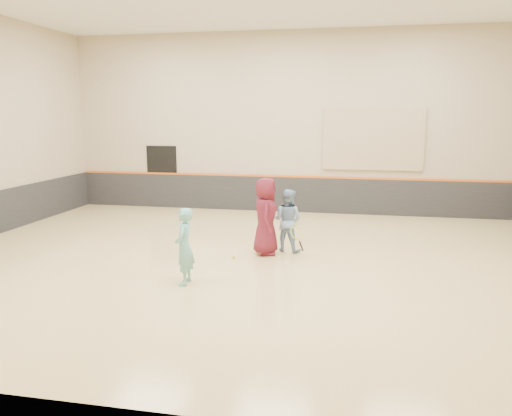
% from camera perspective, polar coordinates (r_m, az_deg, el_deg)
% --- Properties ---
extents(room, '(15.04, 12.04, 6.22)m').
position_cam_1_polar(room, '(11.25, -0.56, -2.05)').
color(room, tan).
rests_on(room, ground).
extents(wainscot_back, '(14.90, 0.04, 1.20)m').
position_cam_1_polar(wainscot_back, '(17.08, 3.54, 1.56)').
color(wainscot_back, '#232326').
rests_on(wainscot_back, floor).
extents(accent_stripe, '(14.90, 0.03, 0.06)m').
position_cam_1_polar(accent_stripe, '(16.98, 3.56, 3.62)').
color(accent_stripe, '#D85914').
rests_on(accent_stripe, wall_back).
extents(acoustic_panel, '(3.20, 0.08, 2.00)m').
position_cam_1_polar(acoustic_panel, '(16.72, 13.24, 7.66)').
color(acoustic_panel, tan).
rests_on(acoustic_panel, wall_back).
extents(doorway, '(1.10, 0.05, 2.20)m').
position_cam_1_polar(doorway, '(18.17, -10.67, 3.53)').
color(doorway, black).
rests_on(doorway, floor).
extents(girl, '(0.41, 0.58, 1.52)m').
position_cam_1_polar(girl, '(9.81, -8.20, -4.38)').
color(girl, '#6AB8B5').
rests_on(girl, floor).
extents(instructor, '(0.88, 0.77, 1.52)m').
position_cam_1_polar(instructor, '(12.11, 3.61, -1.41)').
color(instructor, '#83A4CB').
rests_on(instructor, floor).
extents(young_man, '(0.73, 0.98, 1.84)m').
position_cam_1_polar(young_man, '(11.79, 1.11, -0.94)').
color(young_man, maroon).
rests_on(young_man, floor).
extents(held_racket, '(0.45, 0.45, 0.65)m').
position_cam_1_polar(held_racket, '(11.73, 4.65, -2.84)').
color(held_racket, '#ACCF2D').
rests_on(held_racket, instructor).
extents(spare_racket, '(0.71, 0.71, 0.08)m').
position_cam_1_polar(spare_racket, '(15.22, 4.25, -1.70)').
color(spare_racket, '#AABE29').
rests_on(spare_racket, floor).
extents(ball_under_racket, '(0.07, 0.07, 0.07)m').
position_cam_1_polar(ball_under_racket, '(11.61, -2.57, -5.64)').
color(ball_under_racket, yellow).
rests_on(ball_under_racket, floor).
extents(ball_in_hand, '(0.07, 0.07, 0.07)m').
position_cam_1_polar(ball_in_hand, '(11.63, 1.36, 0.53)').
color(ball_in_hand, '#C8E635').
rests_on(ball_in_hand, young_man).
extents(ball_beside_spare, '(0.07, 0.07, 0.07)m').
position_cam_1_polar(ball_beside_spare, '(13.56, 3.98, -3.26)').
color(ball_beside_spare, '#D0E836').
rests_on(ball_beside_spare, floor).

